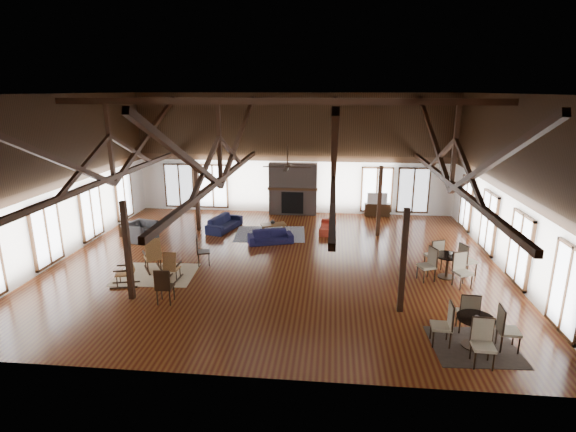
# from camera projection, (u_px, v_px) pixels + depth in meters

# --- Properties ---
(floor) EXTENTS (16.00, 16.00, 0.00)m
(floor) POSITION_uv_depth(u_px,v_px,m) (277.00, 261.00, 16.64)
(floor) COLOR brown
(floor) RESTS_ON ground
(ceiling) EXTENTS (16.00, 14.00, 0.02)m
(ceiling) POSITION_uv_depth(u_px,v_px,m) (276.00, 94.00, 15.02)
(ceiling) COLOR black
(ceiling) RESTS_ON wall_back
(wall_back) EXTENTS (16.00, 0.02, 6.00)m
(wall_back) POSITION_uv_depth(u_px,v_px,m) (294.00, 154.00, 22.53)
(wall_back) COLOR white
(wall_back) RESTS_ON floor
(wall_front) EXTENTS (16.00, 0.02, 6.00)m
(wall_front) POSITION_uv_depth(u_px,v_px,m) (233.00, 249.00, 9.13)
(wall_front) COLOR white
(wall_front) RESTS_ON floor
(wall_left) EXTENTS (0.02, 14.00, 6.00)m
(wall_left) POSITION_uv_depth(u_px,v_px,m) (62.00, 177.00, 16.60)
(wall_left) COLOR white
(wall_left) RESTS_ON floor
(wall_right) EXTENTS (0.02, 14.00, 6.00)m
(wall_right) POSITION_uv_depth(u_px,v_px,m) (512.00, 186.00, 15.06)
(wall_right) COLOR white
(wall_right) RESTS_ON floor
(roof_truss) EXTENTS (15.60, 14.07, 3.14)m
(roof_truss) POSITION_uv_depth(u_px,v_px,m) (276.00, 153.00, 15.55)
(roof_truss) COLOR black
(roof_truss) RESTS_ON wall_back
(post_grid) EXTENTS (8.16, 7.16, 3.05)m
(post_grid) POSITION_uv_depth(u_px,v_px,m) (277.00, 222.00, 16.23)
(post_grid) COLOR black
(post_grid) RESTS_ON floor
(fireplace) EXTENTS (2.50, 0.69, 2.60)m
(fireplace) POSITION_uv_depth(u_px,v_px,m) (293.00, 189.00, 22.68)
(fireplace) COLOR #64544C
(fireplace) RESTS_ON floor
(ceiling_fan) EXTENTS (1.60, 1.60, 0.75)m
(ceiling_fan) POSITION_uv_depth(u_px,v_px,m) (287.00, 166.00, 14.63)
(ceiling_fan) COLOR black
(ceiling_fan) RESTS_ON roof_truss
(sofa_navy_front) EXTENTS (1.97, 1.25, 0.54)m
(sofa_navy_front) POSITION_uv_depth(u_px,v_px,m) (270.00, 237.00, 18.54)
(sofa_navy_front) COLOR #17163C
(sofa_navy_front) RESTS_ON floor
(sofa_navy_left) EXTENTS (2.23, 1.34, 0.61)m
(sofa_navy_left) POSITION_uv_depth(u_px,v_px,m) (224.00, 223.00, 20.35)
(sofa_navy_left) COLOR #131635
(sofa_navy_left) RESTS_ON floor
(sofa_orange) EXTENTS (1.76, 0.76, 0.51)m
(sofa_orange) POSITION_uv_depth(u_px,v_px,m) (328.00, 226.00, 20.07)
(sofa_orange) COLOR #B53623
(sofa_orange) RESTS_ON floor
(coffee_table) EXTENTS (1.21, 0.90, 0.42)m
(coffee_table) POSITION_uv_depth(u_px,v_px,m) (273.00, 225.00, 19.83)
(coffee_table) COLOR brown
(coffee_table) RESTS_ON floor
(vase) EXTENTS (0.21, 0.21, 0.21)m
(vase) POSITION_uv_depth(u_px,v_px,m) (273.00, 221.00, 19.84)
(vase) COLOR #B2B2B2
(vase) RESTS_ON coffee_table
(armchair) EXTENTS (1.42, 1.32, 0.77)m
(armchair) POSITION_uv_depth(u_px,v_px,m) (140.00, 232.00, 18.85)
(armchair) COLOR #303032
(armchair) RESTS_ON floor
(side_table_lamp) EXTENTS (0.45, 0.45, 1.15)m
(side_table_lamp) POSITION_uv_depth(u_px,v_px,m) (126.00, 226.00, 19.45)
(side_table_lamp) COLOR black
(side_table_lamp) RESTS_ON floor
(rocking_chair_a) EXTENTS (0.93, 1.06, 1.21)m
(rocking_chair_a) POSITION_uv_depth(u_px,v_px,m) (153.00, 256.00, 15.59)
(rocking_chair_a) COLOR #9C6C3B
(rocking_chair_a) RESTS_ON floor
(rocking_chair_b) EXTENTS (0.46, 0.80, 1.02)m
(rocking_chair_b) POSITION_uv_depth(u_px,v_px,m) (171.00, 267.00, 14.84)
(rocking_chair_b) COLOR #9C6C3B
(rocking_chair_b) RESTS_ON floor
(rocking_chair_c) EXTENTS (0.95, 0.64, 1.12)m
(rocking_chair_c) POSITION_uv_depth(u_px,v_px,m) (127.00, 270.00, 14.43)
(rocking_chair_c) COLOR #9C6C3B
(rocking_chair_c) RESTS_ON floor
(side_chair_a) EXTENTS (0.57, 0.57, 1.09)m
(side_chair_a) POSITION_uv_depth(u_px,v_px,m) (200.00, 248.00, 16.12)
(side_chair_a) COLOR black
(side_chair_a) RESTS_ON floor
(side_chair_b) EXTENTS (0.48, 0.48, 1.11)m
(side_chair_b) POSITION_uv_depth(u_px,v_px,m) (164.00, 284.00, 13.13)
(side_chair_b) COLOR black
(side_chair_b) RESTS_ON floor
(cafe_table_near) EXTENTS (2.11, 2.11, 1.10)m
(cafe_table_near) POSITION_uv_depth(u_px,v_px,m) (475.00, 326.00, 10.97)
(cafe_table_near) COLOR black
(cafe_table_near) RESTS_ON floor
(cafe_table_far) EXTENTS (2.16, 2.16, 1.11)m
(cafe_table_far) POSITION_uv_depth(u_px,v_px,m) (448.00, 262.00, 15.06)
(cafe_table_far) COLOR black
(cafe_table_far) RESTS_ON floor
(cup_near) EXTENTS (0.12, 0.12, 0.09)m
(cup_near) POSITION_uv_depth(u_px,v_px,m) (477.00, 318.00, 10.80)
(cup_near) COLOR #B2B2B2
(cup_near) RESTS_ON cafe_table_near
(cup_far) EXTENTS (0.16, 0.16, 0.10)m
(cup_far) POSITION_uv_depth(u_px,v_px,m) (451.00, 253.00, 15.03)
(cup_far) COLOR #B2B2B2
(cup_far) RESTS_ON cafe_table_far
(tv_console) EXTENTS (1.24, 0.47, 0.62)m
(tv_console) POSITION_uv_depth(u_px,v_px,m) (377.00, 209.00, 22.61)
(tv_console) COLOR black
(tv_console) RESTS_ON floor
(television) EXTENTS (0.99, 0.16, 0.57)m
(television) POSITION_uv_depth(u_px,v_px,m) (377.00, 198.00, 22.46)
(television) COLOR #B2B2B2
(television) RESTS_ON tv_console
(rug_tan) EXTENTS (2.74, 2.21, 0.01)m
(rug_tan) POSITION_uv_depth(u_px,v_px,m) (156.00, 274.00, 15.44)
(rug_tan) COLOR tan
(rug_tan) RESTS_ON floor
(rug_navy) EXTENTS (3.19, 2.50, 0.01)m
(rug_navy) POSITION_uv_depth(u_px,v_px,m) (270.00, 234.00, 19.76)
(rug_navy) COLOR #182144
(rug_navy) RESTS_ON floor
(rug_dark) EXTENTS (2.15, 1.98, 0.01)m
(rug_dark) POSITION_uv_depth(u_px,v_px,m) (474.00, 346.00, 11.11)
(rug_dark) COLOR black
(rug_dark) RESTS_ON floor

